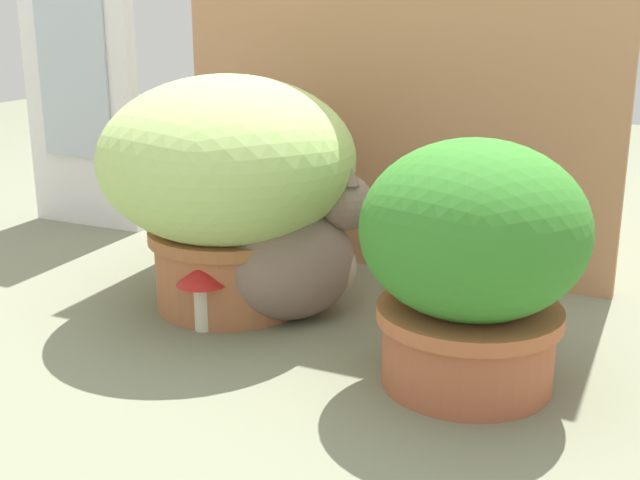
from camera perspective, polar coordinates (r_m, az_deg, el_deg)
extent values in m
plane|color=slate|center=(1.56, -3.43, -6.71)|extent=(6.00, 6.00, 0.00)
cube|color=tan|center=(1.87, 4.95, 12.86)|extent=(1.00, 0.03, 0.99)
cube|color=white|center=(2.32, -16.04, 11.05)|extent=(0.34, 0.04, 0.83)
cube|color=#B4BDCD|center=(2.30, -16.53, 12.00)|extent=(0.22, 0.01, 0.53)
cylinder|color=#AF6741|center=(1.70, -6.06, -1.79)|extent=(0.30, 0.30, 0.16)
cylinder|color=#AB663C|center=(1.68, -6.13, 0.44)|extent=(0.32, 0.32, 0.02)
ellipsoid|color=#ABCD72|center=(1.65, -6.29, 5.46)|extent=(0.50, 0.50, 0.33)
cylinder|color=#AE5C3C|center=(1.39, 9.98, -7.02)|extent=(0.28, 0.28, 0.13)
cylinder|color=#B5613C|center=(1.36, 10.09, -4.90)|extent=(0.30, 0.30, 0.02)
ellipsoid|color=#337B28|center=(1.32, 10.39, 0.71)|extent=(0.36, 0.36, 0.28)
ellipsoid|color=#856B61|center=(1.61, -2.07, -1.69)|extent=(0.31, 0.30, 0.22)
ellipsoid|color=#B8A492|center=(1.64, 1.21, -1.74)|extent=(0.12, 0.12, 0.11)
sphere|color=#856B61|center=(1.61, 1.68, 2.58)|extent=(0.16, 0.16, 0.11)
cone|color=#856B61|center=(1.63, 1.35, 4.92)|extent=(0.05, 0.05, 0.04)
cone|color=#856B61|center=(1.57, 2.05, 4.49)|extent=(0.05, 0.05, 0.04)
cylinder|color=#856B61|center=(1.66, -6.35, -4.51)|extent=(0.16, 0.15, 0.07)
cylinder|color=beige|center=(1.60, -7.92, -4.50)|extent=(0.04, 0.04, 0.09)
cone|color=red|center=(1.57, -8.02, -2.25)|extent=(0.10, 0.10, 0.04)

